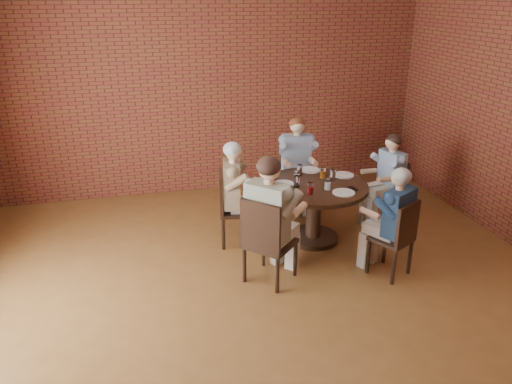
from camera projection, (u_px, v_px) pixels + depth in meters
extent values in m
plane|color=brown|center=(276.00, 315.00, 4.86)|extent=(7.00, 7.00, 0.00)
plane|color=maroon|center=(211.00, 81.00, 7.37)|extent=(7.00, 0.00, 7.00)
cylinder|color=black|center=(312.00, 237.00, 6.33)|extent=(0.65, 0.65, 0.06)
cylinder|color=black|center=(313.00, 214.00, 6.21)|extent=(0.18, 0.18, 0.64)
cylinder|color=#371F14|center=(315.00, 186.00, 6.06)|extent=(1.29, 1.29, 0.05)
cube|color=black|center=(386.00, 194.00, 6.63)|extent=(0.45, 0.45, 0.04)
cube|color=black|center=(398.00, 175.00, 6.60)|extent=(0.11, 0.38, 0.43)
cylinder|color=black|center=(367.00, 207.00, 6.78)|extent=(0.04, 0.04, 0.41)
cylinder|color=black|center=(382.00, 216.00, 6.51)|extent=(0.04, 0.04, 0.41)
cylinder|color=black|center=(386.00, 203.00, 6.91)|extent=(0.04, 0.04, 0.41)
cylinder|color=black|center=(401.00, 211.00, 6.64)|extent=(0.04, 0.04, 0.41)
cube|color=black|center=(296.00, 179.00, 7.14)|extent=(0.46, 0.46, 0.04)
cube|color=black|center=(294.00, 158.00, 7.21)|extent=(0.42, 0.09, 0.48)
cylinder|color=black|center=(286.00, 199.00, 7.03)|extent=(0.04, 0.04, 0.41)
cylinder|color=black|center=(311.00, 198.00, 7.08)|extent=(0.04, 0.04, 0.41)
cylinder|color=black|center=(281.00, 190.00, 7.36)|extent=(0.04, 0.04, 0.41)
cylinder|color=black|center=(305.00, 189.00, 7.41)|extent=(0.04, 0.04, 0.41)
cube|color=black|center=(237.00, 211.00, 6.11)|extent=(0.48, 0.48, 0.04)
cube|color=black|center=(221.00, 192.00, 6.00)|extent=(0.11, 0.41, 0.47)
cylinder|color=black|center=(252.00, 233.00, 6.04)|extent=(0.04, 0.04, 0.41)
cylinder|color=black|center=(250.00, 221.00, 6.37)|extent=(0.04, 0.04, 0.41)
cylinder|color=black|center=(223.00, 234.00, 6.02)|extent=(0.04, 0.04, 0.41)
cylinder|color=black|center=(223.00, 222.00, 6.34)|extent=(0.04, 0.04, 0.41)
cube|color=black|center=(270.00, 243.00, 5.32)|extent=(0.65, 0.65, 0.04)
cube|color=black|center=(260.00, 227.00, 5.05)|extent=(0.35, 0.36, 0.53)
cylinder|color=black|center=(295.00, 259.00, 5.47)|extent=(0.04, 0.04, 0.41)
cylinder|color=black|center=(264.00, 250.00, 5.66)|extent=(0.04, 0.04, 0.41)
cylinder|color=black|center=(277.00, 275.00, 5.15)|extent=(0.04, 0.04, 0.41)
cylinder|color=black|center=(244.00, 265.00, 5.34)|extent=(0.04, 0.04, 0.41)
cube|color=black|center=(391.00, 239.00, 5.43)|extent=(0.52, 0.52, 0.04)
cube|color=black|center=(408.00, 224.00, 5.22)|extent=(0.36, 0.22, 0.44)
cylinder|color=black|center=(385.00, 247.00, 5.72)|extent=(0.04, 0.04, 0.41)
cylinder|color=black|center=(368.00, 256.00, 5.52)|extent=(0.04, 0.04, 0.41)
cylinder|color=black|center=(410.00, 257.00, 5.50)|extent=(0.04, 0.04, 0.41)
cylinder|color=black|center=(394.00, 267.00, 5.30)|extent=(0.04, 0.04, 0.41)
cylinder|color=white|center=(344.00, 175.00, 6.34)|extent=(0.26, 0.26, 0.01)
cylinder|color=white|center=(310.00, 170.00, 6.52)|extent=(0.26, 0.26, 0.01)
cylinder|color=white|center=(283.00, 184.00, 6.05)|extent=(0.26, 0.26, 0.01)
cylinder|color=white|center=(344.00, 193.00, 5.79)|extent=(0.26, 0.26, 0.01)
cylinder|color=white|center=(333.00, 175.00, 6.17)|extent=(0.07, 0.07, 0.14)
cylinder|color=white|center=(323.00, 173.00, 6.23)|extent=(0.07, 0.07, 0.14)
cylinder|color=white|center=(300.00, 170.00, 6.33)|extent=(0.07, 0.07, 0.14)
cylinder|color=white|center=(297.00, 176.00, 6.14)|extent=(0.07, 0.07, 0.14)
cylinder|color=white|center=(297.00, 181.00, 5.96)|extent=(0.07, 0.07, 0.14)
cylinder|color=white|center=(310.00, 188.00, 5.74)|extent=(0.07, 0.07, 0.14)
cylinder|color=white|center=(328.00, 184.00, 5.87)|extent=(0.07, 0.07, 0.14)
cube|color=black|center=(353.00, 189.00, 5.91)|extent=(0.08, 0.15, 0.01)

